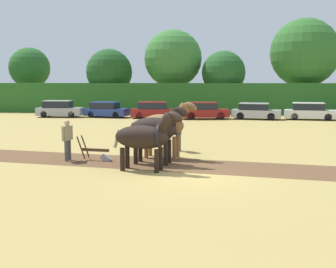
# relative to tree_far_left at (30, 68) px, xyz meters

# --- Properties ---
(ground_plane) EXTENTS (240.00, 240.00, 0.00)m
(ground_plane) POSITION_rel_tree_far_left_xyz_m (21.99, -33.10, -4.89)
(ground_plane) COLOR #A88E4C
(plowed_furrow_strip) EXTENTS (32.48, 7.03, 0.01)m
(plowed_furrow_strip) POSITION_rel_tree_far_left_xyz_m (15.36, -30.50, -4.89)
(plowed_furrow_strip) COLOR brown
(plowed_furrow_strip) RESTS_ON ground
(hedgerow) EXTENTS (63.45, 1.27, 3.15)m
(hedgerow) POSITION_rel_tree_far_left_xyz_m (21.99, -4.58, -3.32)
(hedgerow) COLOR #286023
(hedgerow) RESTS_ON ground
(tree_far_left) EXTENTS (4.79, 4.79, 7.31)m
(tree_far_left) POSITION_rel_tree_far_left_xyz_m (0.00, 0.00, 0.00)
(tree_far_left) COLOR #423323
(tree_far_left) RESTS_ON ground
(tree_left) EXTENTS (5.01, 5.01, 6.84)m
(tree_left) POSITION_rel_tree_far_left_xyz_m (10.45, -2.62, -0.57)
(tree_left) COLOR brown
(tree_left) RESTS_ON ground
(tree_center_left) EXTENTS (6.27, 6.27, 8.91)m
(tree_center_left) POSITION_rel_tree_far_left_xyz_m (17.37, -1.71, 0.87)
(tree_center_left) COLOR brown
(tree_center_left) RESTS_ON ground
(tree_center) EXTENTS (4.58, 4.58, 6.53)m
(tree_center) POSITION_rel_tree_far_left_xyz_m (22.86, -2.69, -0.67)
(tree_center) COLOR #423323
(tree_center) RESTS_ON ground
(tree_center_right) EXTENTS (7.06, 7.06, 9.79)m
(tree_center_right) POSITION_rel_tree_far_left_xyz_m (31.14, -2.13, 1.35)
(tree_center_right) COLOR #423323
(tree_center_right) RESTS_ON ground
(draft_horse_lead_left) EXTENTS (2.77, 1.20, 2.33)m
(draft_horse_lead_left) POSITION_rel_tree_far_left_xyz_m (20.11, -32.53, -3.62)
(draft_horse_lead_left) COLOR black
(draft_horse_lead_left) RESTS_ON ground
(draft_horse_lead_right) EXTENTS (2.60, 1.28, 2.41)m
(draft_horse_lead_right) POSITION_rel_tree_far_left_xyz_m (20.28, -31.16, -3.49)
(draft_horse_lead_right) COLOR black
(draft_horse_lead_right) RESTS_ON ground
(draft_horse_trail_left) EXTENTS (2.69, 1.29, 2.54)m
(draft_horse_trail_left) POSITION_rel_tree_far_left_xyz_m (20.48, -29.79, -3.46)
(draft_horse_trail_left) COLOR brown
(draft_horse_trail_left) RESTS_ON ground
(plow) EXTENTS (1.52, 0.53, 1.13)m
(plow) POSITION_rel_tree_far_left_xyz_m (17.77, -30.82, -4.58)
(plow) COLOR #4C331E
(plow) RESTS_ON ground
(farmer_at_plow) EXTENTS (0.32, 0.67, 1.73)m
(farmer_at_plow) POSITION_rel_tree_far_left_xyz_m (16.52, -31.01, -3.88)
(farmer_at_plow) COLOR #4C4C4C
(farmer_at_plow) RESTS_ON ground
(farmer_beside_team) EXTENTS (0.43, 0.67, 1.72)m
(farmer_beside_team) POSITION_rel_tree_far_left_xyz_m (20.92, -27.91, -3.88)
(farmer_beside_team) COLOR #38332D
(farmer_beside_team) RESTS_ON ground
(parked_car_far_left) EXTENTS (4.27, 2.02, 1.55)m
(parked_car_far_left) POSITION_rel_tree_far_left_xyz_m (7.70, -10.19, -4.16)
(parked_car_far_left) COLOR #9E9EA8
(parked_car_far_left) RESTS_ON ground
(parked_car_left) EXTENTS (4.19, 2.38, 1.43)m
(parked_car_left) POSITION_rel_tree_far_left_xyz_m (12.12, -9.83, -4.21)
(parked_car_left) COLOR navy
(parked_car_left) RESTS_ON ground
(parked_car_center_left) EXTENTS (4.29, 2.03, 1.49)m
(parked_car_center_left) POSITION_rel_tree_far_left_xyz_m (16.69, -10.21, -4.18)
(parked_car_center_left) COLOR maroon
(parked_car_center_left) RESTS_ON ground
(parked_car_center) EXTENTS (4.44, 2.57, 1.50)m
(parked_car_center) POSITION_rel_tree_far_left_xyz_m (21.22, -10.41, -4.17)
(parked_car_center) COLOR maroon
(parked_car_center) RESTS_ON ground
(parked_car_center_right) EXTENTS (4.43, 2.41, 1.43)m
(parked_car_center_right) POSITION_rel_tree_far_left_xyz_m (25.76, -10.04, -4.20)
(parked_car_center_right) COLOR #A8A8B2
(parked_car_center_right) RESTS_ON ground
(parked_car_right) EXTENTS (4.54, 2.17, 1.49)m
(parked_car_right) POSITION_rel_tree_far_left_xyz_m (30.41, -9.89, -4.18)
(parked_car_right) COLOR silver
(parked_car_right) RESTS_ON ground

